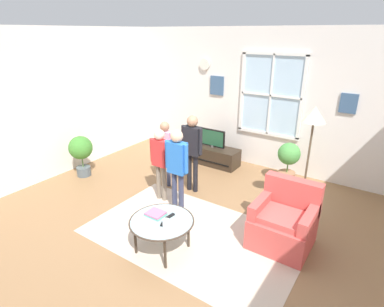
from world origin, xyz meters
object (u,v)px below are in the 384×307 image
at_px(armchair, 284,222).
at_px(person_red_shirt, 160,157).
at_px(remote_near_cup, 170,216).
at_px(person_pink_shirt, 165,147).
at_px(person_blue_shirt, 177,162).
at_px(person_black_shirt, 192,145).
at_px(book_stack, 156,214).
at_px(remote_near_books, 163,223).
at_px(floor_lamp, 313,127).
at_px(television, 213,138).
at_px(coffee_table, 162,222).
at_px(potted_plant_by_window, 288,160).
at_px(tv_stand, 212,155).
at_px(cup, 166,223).
at_px(potted_plant_corner, 81,151).

xyz_separation_m(armchair, person_red_shirt, (-2.11, -0.00, 0.46)).
bearing_deg(armchair, remote_near_cup, -143.40).
distance_m(person_pink_shirt, person_blue_shirt, 0.96).
bearing_deg(armchair, person_red_shirt, -179.95).
bearing_deg(person_black_shirt, book_stack, -73.24).
xyz_separation_m(remote_near_books, floor_lamp, (1.22, 1.81, 1.01)).
relative_size(book_stack, person_blue_shirt, 0.18).
relative_size(television, floor_lamp, 0.32).
bearing_deg(coffee_table, potted_plant_by_window, 75.54).
distance_m(armchair, person_blue_shirt, 1.73).
xyz_separation_m(tv_stand, book_stack, (0.80, -2.80, 0.29)).
bearing_deg(potted_plant_by_window, book_stack, -107.47).
bearing_deg(person_black_shirt, person_pink_shirt, -168.08).
xyz_separation_m(tv_stand, person_blue_shirt, (0.55, -1.99, 0.67)).
distance_m(cup, remote_near_books, 0.08).
bearing_deg(remote_near_books, tv_stand, 109.09).
distance_m(book_stack, person_blue_shirt, 0.93).
bearing_deg(remote_near_books, person_black_shirt, 112.20).
relative_size(armchair, person_red_shirt, 0.69).
distance_m(person_pink_shirt, potted_plant_by_window, 2.27).
height_order(cup, potted_plant_by_window, potted_plant_by_window).
bearing_deg(television, book_stack, -74.05).
bearing_deg(remote_near_books, remote_near_cup, 96.86).
bearing_deg(television, person_black_shirt, -75.04).
distance_m(remote_near_books, person_blue_shirt, 1.08).
bearing_deg(remote_near_books, floor_lamp, 56.11).
bearing_deg(person_pink_shirt, potted_plant_by_window, 35.52).
xyz_separation_m(cup, person_pink_shirt, (-1.24, 1.54, 0.27)).
bearing_deg(book_stack, coffee_table, -19.34).
relative_size(remote_near_cup, person_pink_shirt, 0.11).
relative_size(person_red_shirt, potted_plant_corner, 1.53).
xyz_separation_m(person_blue_shirt, potted_plant_corner, (-2.37, 0.02, -0.33)).
height_order(person_red_shirt, person_blue_shirt, person_blue_shirt).
xyz_separation_m(person_red_shirt, potted_plant_corner, (-1.89, -0.15, -0.26)).
distance_m(television, person_red_shirt, 1.83).
bearing_deg(potted_plant_by_window, remote_near_books, -103.17).
relative_size(coffee_table, potted_plant_corner, 1.02).
xyz_separation_m(coffee_table, book_stack, (-0.14, 0.05, 0.05)).
bearing_deg(remote_near_books, television, 109.11).
xyz_separation_m(armchair, book_stack, (-1.39, -0.98, 0.15)).
distance_m(cup, remote_near_cup, 0.21).
bearing_deg(potted_plant_by_window, potted_plant_corner, -151.19).
xyz_separation_m(armchair, remote_near_books, (-1.19, -1.07, 0.14)).
height_order(person_red_shirt, potted_plant_corner, person_red_shirt).
xyz_separation_m(book_stack, potted_plant_by_window, (0.86, 2.73, 0.01)).
distance_m(tv_stand, remote_near_books, 3.06).
bearing_deg(person_blue_shirt, cup, -61.03).
distance_m(person_blue_shirt, potted_plant_by_window, 2.25).
bearing_deg(remote_near_books, person_pink_shirt, 127.85).
bearing_deg(person_pink_shirt, cup, -51.08).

